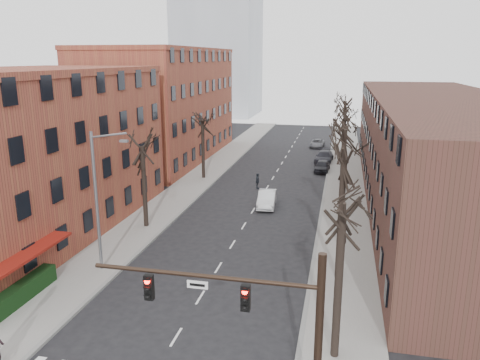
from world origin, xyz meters
The scene contains 22 objects.
sidewalk_left centered at (-8.00, 35.00, 0.07)m, with size 4.00×90.00×0.15m, color gray.
sidewalk_right centered at (8.00, 35.00, 0.07)m, with size 4.00×90.00×0.15m, color gray.
building_left_near centered at (-16.00, 15.00, 6.00)m, with size 12.00×26.00×12.00m, color brown.
building_left_far centered at (-16.00, 44.00, 7.00)m, with size 12.00×28.00×14.00m, color brown.
building_right centered at (16.00, 30.00, 5.00)m, with size 12.00×50.00×10.00m, color #472721.
awning_left centered at (-9.40, 6.00, 0.00)m, with size 1.20×7.00×0.15m, color maroon.
hedge centered at (-9.50, 5.00, 0.65)m, with size 0.80×6.00×1.00m, color black.
tree_right_a centered at (7.60, 4.00, 0.00)m, with size 5.20×5.20×10.00m, color black, non-canonical shape.
tree_right_b centered at (7.60, 12.00, 0.00)m, with size 5.20×5.20×10.80m, color black, non-canonical shape.
tree_right_c centered at (7.60, 20.00, 0.00)m, with size 5.20×5.20×11.60m, color black, non-canonical shape.
tree_right_d centered at (7.60, 28.00, 0.00)m, with size 5.20×5.20×10.00m, color black, non-canonical shape.
tree_right_e centered at (7.60, 36.00, 0.00)m, with size 5.20×5.20×10.80m, color black, non-canonical shape.
tree_right_f centered at (7.60, 44.00, 0.00)m, with size 5.20×5.20×11.60m, color black, non-canonical shape.
tree_left_a centered at (-7.60, 18.00, 0.00)m, with size 5.20×5.20×9.50m, color black, non-canonical shape.
tree_left_b centered at (-7.60, 34.00, 0.00)m, with size 5.20×5.20×9.50m, color black, non-canonical shape.
signal_mast_arm centered at (5.45, -1.00, 4.40)m, with size 8.14×0.30×7.20m.
streetlight centered at (-7.03, 10.00, 5.01)m, with size 2.45×0.22×9.03m.
silver_sedan centered at (1.00, 25.51, 0.73)m, with size 1.54×4.41×1.45m, color silver.
parked_car_near centered at (5.30, 40.34, 0.69)m, with size 1.62×4.03×1.37m, color black.
parked_car_mid centered at (5.30, 45.55, 0.74)m, with size 2.06×5.07×1.47m, color black.
parked_car_far centered at (3.80, 56.19, 0.60)m, with size 1.98×4.29×1.19m, color #595A61.
pedestrian_crossing centered at (-0.91, 31.17, 0.83)m, with size 0.97×0.40×1.65m, color black.
Camera 1 is at (7.39, -15.02, 13.23)m, focal length 35.00 mm.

